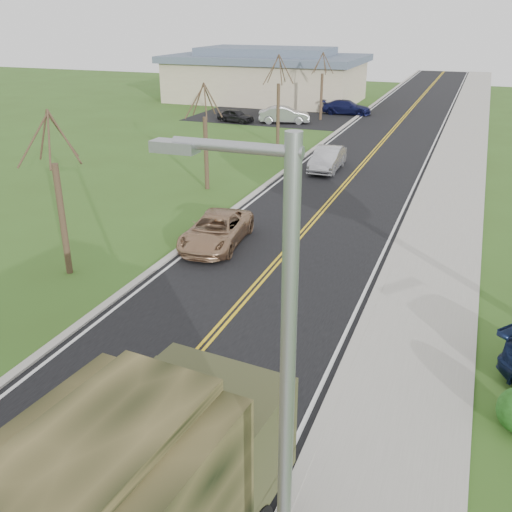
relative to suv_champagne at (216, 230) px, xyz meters
The scene contains 15 objects.
road 25.62m from the suv_champagne, 83.27° to the left, with size 8.00×120.00×0.01m, color black.
curb_right 26.43m from the suv_champagne, 74.30° to the left, with size 0.30×120.00×0.12m, color #9E998E.
sidewalk_right 26.96m from the suv_champagne, 70.72° to the left, with size 3.20×120.00×0.10m, color #9E998E.
curb_left 25.47m from the suv_champagne, 92.59° to the left, with size 0.30×120.00×0.10m, color #9E998E.
street_light 17.42m from the suv_champagne, 62.32° to the right, with size 1.65×0.22×8.00m.
bare_tree_a 6.38m from the suv_champagne, 131.28° to the right, with size 1.93×2.26×6.08m.
bare_tree_b 8.64m from the suv_champagne, 118.28° to the left, with size 1.83×2.14×5.73m.
bare_tree_c 19.96m from the suv_champagne, 101.63° to the left, with size 2.04×2.39×6.42m.
bare_tree_d 31.75m from the suv_champagne, 97.25° to the left, with size 1.88×2.20×5.91m.
commercial_building 43.45m from the suv_champagne, 107.41° to the left, with size 25.50×21.50×5.65m.
suv_champagne is the anchor object (origin of this frame).
sedan_silver 13.88m from the suv_champagne, 85.00° to the left, with size 1.52×4.36×1.44m, color #A8A7AC.
lot_car_dark 29.48m from the suv_champagne, 111.44° to the left, with size 1.38×3.42×1.16m, color black.
lot_car_silver 29.34m from the suv_champagne, 102.92° to the left, with size 1.57×4.49×1.48m, color #9E9EA2.
lot_car_navy 35.42m from the suv_champagne, 93.98° to the left, with size 1.90×4.68×1.36m, color #0F1239.
Camera 1 is at (6.63, -5.72, 9.03)m, focal length 40.00 mm.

